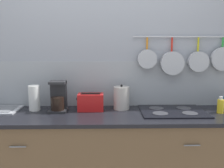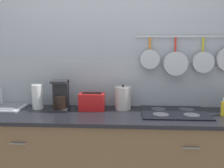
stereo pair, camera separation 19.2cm
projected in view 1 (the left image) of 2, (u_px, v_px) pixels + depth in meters
The scene contains 9 objects.
wall_back at pixel (106, 73), 2.73m from camera, with size 7.20×0.16×2.60m.
cabinet_base at pixel (106, 160), 2.50m from camera, with size 2.99×0.64×0.88m.
countertop at pixel (106, 116), 2.43m from camera, with size 3.03×0.66×0.03m.
paper_towel_roll at pixel (34, 98), 2.54m from camera, with size 0.11×0.11×0.26m.
coffee_maker at pixel (58, 99), 2.50m from camera, with size 0.18×0.17×0.31m.
toaster at pixel (91, 102), 2.54m from camera, with size 0.28×0.15×0.18m.
kettle at pixel (121, 98), 2.59m from camera, with size 0.16×0.16×0.26m.
cooktop at pixel (173, 111), 2.50m from camera, with size 0.64×0.50×0.01m.
bottle_olive_oil at pixel (220, 106), 2.45m from camera, with size 0.06×0.06×0.17m.
Camera 1 is at (0.01, -2.35, 1.58)m, focal length 40.00 mm.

